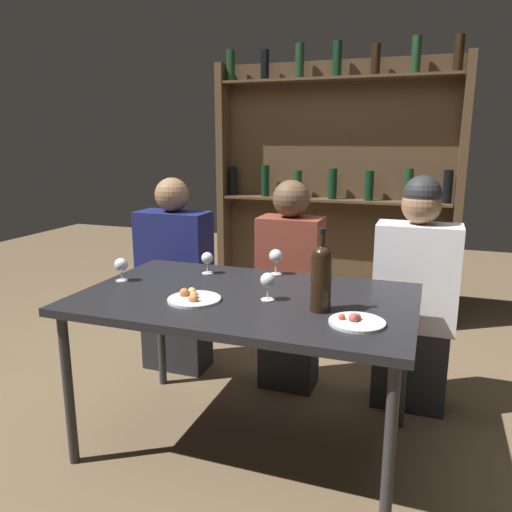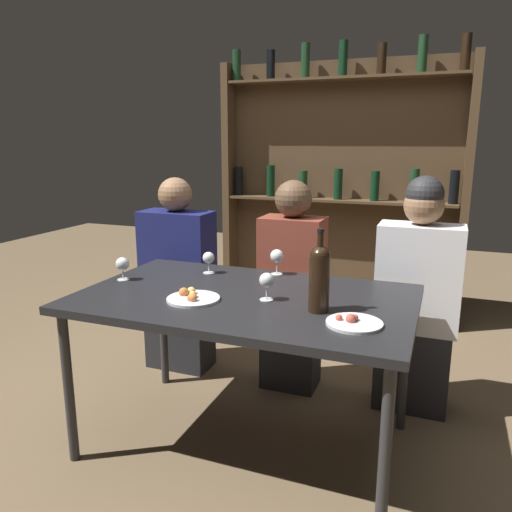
{
  "view_description": "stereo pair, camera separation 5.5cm",
  "coord_description": "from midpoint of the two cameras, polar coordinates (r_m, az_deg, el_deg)",
  "views": [
    {
      "loc": [
        0.76,
        -2.0,
        1.42
      ],
      "look_at": [
        0.0,
        0.14,
        0.89
      ],
      "focal_mm": 35.0,
      "sensor_mm": 36.0,
      "label": 1
    },
    {
      "loc": [
        0.81,
        -1.98,
        1.42
      ],
      "look_at": [
        0.0,
        0.14,
        0.89
      ],
      "focal_mm": 35.0,
      "sensor_mm": 36.0,
      "label": 2
    }
  ],
  "objects": [
    {
      "name": "food_plate_0",
      "position": [
        2.18,
        -7.91,
        -4.78
      ],
      "size": [
        0.23,
        0.23,
        0.05
      ],
      "color": "silver",
      "rests_on": "dining_table"
    },
    {
      "name": "seated_person_right",
      "position": [
        2.75,
        17.09,
        -4.85
      ],
      "size": [
        0.42,
        0.22,
        1.25
      ],
      "color": "#26262B",
      "rests_on": "ground_plane"
    },
    {
      "name": "dining_table",
      "position": [
        2.26,
        -1.87,
        -5.84
      ],
      "size": [
        1.48,
        0.91,
        0.74
      ],
      "color": "black",
      "rests_on": "ground_plane"
    },
    {
      "name": "seated_person_left",
      "position": [
        3.14,
        -9.71,
        -2.93
      ],
      "size": [
        0.44,
        0.22,
        1.2
      ],
      "color": "#26262B",
      "rests_on": "ground_plane"
    },
    {
      "name": "seated_person_center",
      "position": [
        2.86,
        3.33,
        -4.07
      ],
      "size": [
        0.35,
        0.22,
        1.21
      ],
      "color": "#26262B",
      "rests_on": "ground_plane"
    },
    {
      "name": "wine_glass_2",
      "position": [
        2.15,
        0.62,
        -2.9
      ],
      "size": [
        0.07,
        0.07,
        0.12
      ],
      "color": "silver",
      "rests_on": "dining_table"
    },
    {
      "name": "wine_glass_3",
      "position": [
        2.59,
        -6.19,
        -0.34
      ],
      "size": [
        0.06,
        0.06,
        0.11
      ],
      "color": "silver",
      "rests_on": "dining_table"
    },
    {
      "name": "wine_bottle",
      "position": [
        2.01,
        6.69,
        -2.19
      ],
      "size": [
        0.08,
        0.08,
        0.34
      ],
      "color": "black",
      "rests_on": "dining_table"
    },
    {
      "name": "wine_glass_1",
      "position": [
        2.56,
        1.66,
        -0.09
      ],
      "size": [
        0.07,
        0.07,
        0.13
      ],
      "color": "silver",
      "rests_on": "dining_table"
    },
    {
      "name": "food_plate_1",
      "position": [
        1.93,
        10.56,
        -7.36
      ],
      "size": [
        0.21,
        0.21,
        0.04
      ],
      "color": "silver",
      "rests_on": "dining_table"
    },
    {
      "name": "wine_rack_wall",
      "position": [
        4.09,
        8.55,
        8.42
      ],
      "size": [
        1.94,
        0.21,
        2.14
      ],
      "color": "#4C3823",
      "rests_on": "ground_plane"
    },
    {
      "name": "wine_glass_0",
      "position": [
        2.54,
        -15.77,
        -1.05
      ],
      "size": [
        0.07,
        0.07,
        0.12
      ],
      "color": "silver",
      "rests_on": "dining_table"
    },
    {
      "name": "ground_plane",
      "position": [
        2.57,
        -1.75,
        -20.52
      ],
      "size": [
        10.0,
        10.0,
        0.0
      ],
      "primitive_type": "plane",
      "color": "brown"
    }
  ]
}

